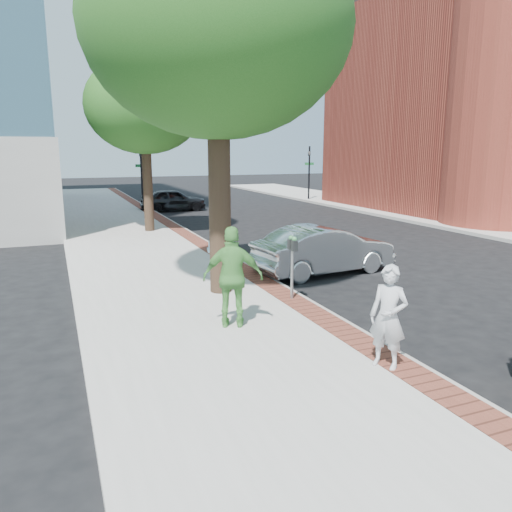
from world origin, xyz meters
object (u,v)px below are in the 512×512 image
parking_meter (292,254)px  sedan_silver (324,250)px  person_gray (388,317)px  person_green (233,277)px  person_officer (219,254)px  bg_car (173,200)px

parking_meter → sedan_silver: (2.21, 2.39, -0.50)m
sedan_silver → person_gray: bearing=151.3°
person_gray → person_green: person_green is taller
sedan_silver → person_officer: bearing=91.5°
person_gray → person_officer: bearing=158.6°
parking_meter → person_gray: bearing=-93.6°
person_gray → sedan_silver: bearing=128.3°
parking_meter → person_green: (-1.86, -1.21, -0.07)m
person_green → bg_car: 20.73m
sedan_silver → bg_car: sedan_silver is taller
person_officer → bg_car: size_ratio=0.42×
person_officer → bg_car: bearing=-45.2°
sedan_silver → person_green: bearing=124.1°
parking_meter → bg_car: 19.29m
person_officer → sedan_silver: 3.41m
person_green → sedan_silver: bearing=-117.4°
person_gray → person_green: bearing=-179.2°
person_green → sedan_silver: person_green is taller
sedan_silver → bg_car: (-0.59, 16.83, -0.05)m
parking_meter → person_officer: bearing=121.7°
person_green → person_gray: bearing=142.2°
parking_meter → person_green: 2.22m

